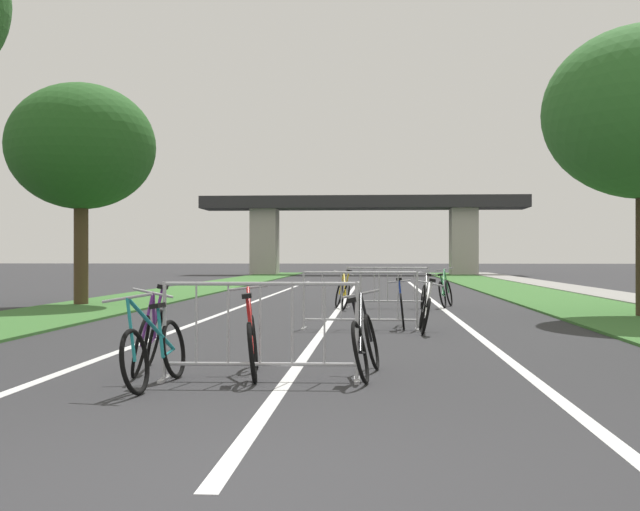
# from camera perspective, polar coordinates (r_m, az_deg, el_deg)

# --- Properties ---
(ground_plane) EXTENTS (300.00, 300.00, 0.00)m
(ground_plane) POSITION_cam_1_polar(r_m,az_deg,el_deg) (4.76, -7.92, -16.13)
(ground_plane) COLOR #2B2B2D
(grass_verge_left) EXTENTS (3.06, 66.66, 0.05)m
(grass_verge_left) POSITION_cam_1_polar(r_m,az_deg,el_deg) (32.59, -8.90, -2.35)
(grass_verge_left) COLOR #386B2D
(grass_verge_left) RESTS_ON ground
(grass_verge_right) EXTENTS (3.06, 66.66, 0.05)m
(grass_verge_right) POSITION_cam_1_polar(r_m,az_deg,el_deg) (32.22, 13.49, -2.37)
(grass_verge_right) COLOR #386B2D
(grass_verge_right) RESTS_ON ground
(sidewalk_path_right) EXTENTS (1.85, 66.66, 0.08)m
(sidewalk_path_right) POSITION_cam_1_polar(r_m,az_deg,el_deg) (32.72, 17.73, -2.31)
(sidewalk_path_right) COLOR gray
(sidewalk_path_right) RESTS_ON ground
(lane_stripe_center) EXTENTS (0.14, 38.56, 0.01)m
(lane_stripe_center) POSITION_cam_1_polar(r_m,az_deg,el_deg) (23.82, 1.66, -3.24)
(lane_stripe_center) COLOR silver
(lane_stripe_center) RESTS_ON ground
(lane_stripe_right_lane) EXTENTS (0.14, 38.56, 0.01)m
(lane_stripe_right_lane) POSITION_cam_1_polar(r_m,az_deg,el_deg) (23.86, 7.96, -3.23)
(lane_stripe_right_lane) COLOR silver
(lane_stripe_right_lane) RESTS_ON ground
(lane_stripe_left_lane) EXTENTS (0.14, 38.56, 0.01)m
(lane_stripe_left_lane) POSITION_cam_1_polar(r_m,az_deg,el_deg) (24.06, -4.59, -3.20)
(lane_stripe_left_lane) COLOR silver
(lane_stripe_left_lane) RESTS_ON ground
(overpass_bridge) EXTENTS (23.39, 3.69, 5.65)m
(overpass_bridge) POSITION_cam_1_polar(r_m,az_deg,el_deg) (59.64, 3.02, 2.68)
(overpass_bridge) COLOR #2D2D30
(overpass_bridge) RESTS_ON ground
(tree_left_pine_near) EXTENTS (3.95, 3.95, 5.95)m
(tree_left_pine_near) POSITION_cam_1_polar(r_m,az_deg,el_deg) (23.06, -16.23, 7.22)
(tree_left_pine_near) COLOR #4C3823
(tree_left_pine_near) RESTS_ON ground
(crowd_barrier_nearest) EXTENTS (2.11, 0.50, 1.05)m
(crowd_barrier_nearest) POSITION_cam_1_polar(r_m,az_deg,el_deg) (8.74, -4.17, -5.34)
(crowd_barrier_nearest) COLOR #ADADB2
(crowd_barrier_nearest) RESTS_ON ground
(crowd_barrier_second) EXTENTS (2.11, 0.48, 1.05)m
(crowd_barrier_second) POSITION_cam_1_polar(r_m,az_deg,el_deg) (14.83, 2.80, -3.18)
(crowd_barrier_second) COLOR #ADADB2
(crowd_barrier_second) RESTS_ON ground
(crowd_barrier_third) EXTENTS (2.12, 0.53, 1.05)m
(crowd_barrier_third) POSITION_cam_1_polar(r_m,az_deg,el_deg) (21.00, 4.70, -2.26)
(crowd_barrier_third) COLOR #ADADB2
(crowd_barrier_third) RESTS_ON ground
(bicycle_white_0) EXTENTS (0.51, 1.73, 0.95)m
(bicycle_white_0) POSITION_cam_1_polar(r_m,az_deg,el_deg) (14.41, 7.29, -3.89)
(bicycle_white_0) COLOR black
(bicycle_white_0) RESTS_ON ground
(bicycle_green_1) EXTENTS (0.59, 1.71, 1.04)m
(bicycle_green_1) POSITION_cam_1_polar(r_m,az_deg,el_deg) (21.60, 8.69, -2.55)
(bicycle_green_1) COLOR black
(bicycle_green_1) RESTS_ON ground
(bicycle_red_2) EXTENTS (0.54, 1.73, 0.99)m
(bicycle_red_2) POSITION_cam_1_polar(r_m,az_deg,el_deg) (9.13, -4.70, -6.06)
(bicycle_red_2) COLOR black
(bicycle_red_2) RESTS_ON ground
(bicycle_black_3) EXTENTS (0.46, 1.76, 0.94)m
(bicycle_black_3) POSITION_cam_1_polar(r_m,az_deg,el_deg) (9.05, 3.16, -6.07)
(bicycle_black_3) COLOR black
(bicycle_black_3) RESTS_ON ground
(bicycle_silver_4) EXTENTS (0.48, 1.62, 0.94)m
(bicycle_silver_4) POSITION_cam_1_polar(r_m,az_deg,el_deg) (20.47, 7.30, -2.78)
(bicycle_silver_4) COLOR black
(bicycle_silver_4) RESTS_ON ground
(bicycle_teal_5) EXTENTS (0.55, 1.73, 0.98)m
(bicycle_teal_5) POSITION_cam_1_polar(r_m,az_deg,el_deg) (8.55, -11.37, -6.51)
(bicycle_teal_5) COLOR black
(bicycle_teal_5) RESTS_ON ground
(bicycle_purple_6) EXTENTS (0.59, 1.71, 1.00)m
(bicycle_purple_6) POSITION_cam_1_polar(r_m,az_deg,el_deg) (9.58, -11.77, -5.61)
(bicycle_purple_6) COLOR black
(bicycle_purple_6) RESTS_ON ground
(bicycle_yellow_7) EXTENTS (0.55, 1.69, 0.99)m
(bicycle_yellow_7) POSITION_cam_1_polar(r_m,az_deg,el_deg) (20.65, 1.58, -2.67)
(bicycle_yellow_7) COLOR black
(bicycle_yellow_7) RESTS_ON ground
(bicycle_blue_8) EXTENTS (0.43, 1.64, 0.94)m
(bicycle_blue_8) POSITION_cam_1_polar(r_m,az_deg,el_deg) (15.28, 5.69, -3.60)
(bicycle_blue_8) COLOR black
(bicycle_blue_8) RESTS_ON ground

